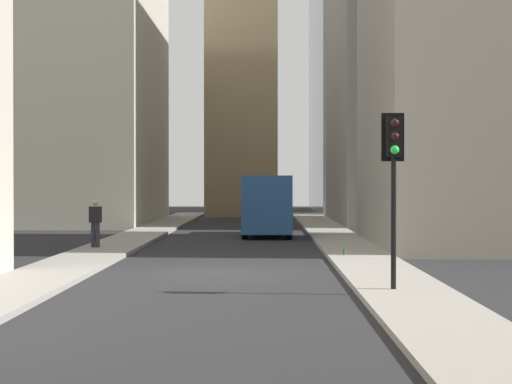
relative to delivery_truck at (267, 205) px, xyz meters
name	(u,v)px	position (x,y,z in m)	size (l,w,h in m)	color
ground_plane	(218,273)	(-16.95, 1.40, -1.46)	(135.00, 135.00, 0.00)	#262628
sidewalk_right	(58,270)	(-16.95, 5.90, -1.39)	(90.00, 2.20, 0.14)	gray
sidewalk_left	(378,271)	(-16.95, -3.10, -1.39)	(90.00, 2.20, 0.14)	gray
building_left_far	(416,51)	(12.62, -9.20, 9.17)	(16.41, 10.00, 21.25)	gray
church_spire	(242,0)	(24.49, 1.84, 14.70)	(5.85, 5.85, 30.88)	#9E8966
delivery_truck	(267,205)	(0.00, 0.00, 0.00)	(6.46, 2.25, 2.84)	#285699
sedan_navy	(267,215)	(8.11, 0.00, -0.80)	(4.30, 1.78, 1.42)	navy
traffic_light_foreground	(394,159)	(-21.74, -2.84, 1.61)	(0.43, 0.52, 3.99)	black
pedestrian	(95,221)	(-9.10, 6.37, -0.35)	(0.26, 0.44, 1.77)	#33333D
discarded_bottle	(344,252)	(-12.48, -2.55, -1.21)	(0.07, 0.07, 0.27)	#236033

